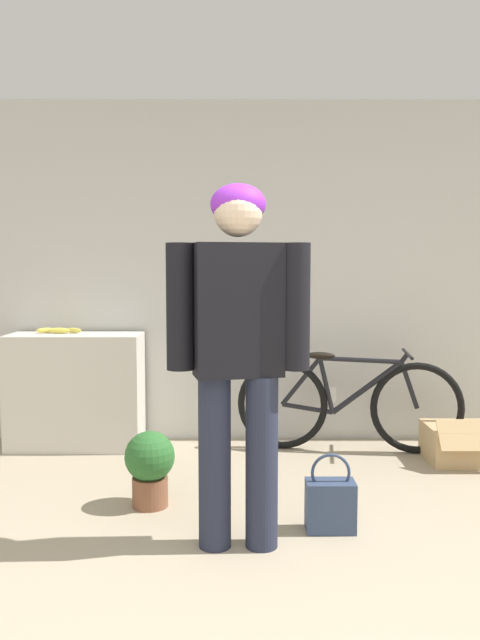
% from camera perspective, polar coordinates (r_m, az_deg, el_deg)
% --- Properties ---
extents(wall_back, '(8.00, 0.07, 2.60)m').
position_cam_1_polar(wall_back, '(4.83, 2.08, 4.33)').
color(wall_back, silver).
rests_on(wall_back, ground_plane).
extents(side_shelf, '(0.98, 0.40, 0.85)m').
position_cam_1_polar(side_shelf, '(4.82, -14.59, -6.28)').
color(side_shelf, beige).
rests_on(side_shelf, ground_plane).
extents(person, '(0.68, 0.27, 1.73)m').
position_cam_1_polar(person, '(2.93, 0.00, -1.77)').
color(person, '#23283D').
rests_on(person, ground_plane).
extents(bicycle, '(1.63, 0.46, 0.74)m').
position_cam_1_polar(bicycle, '(4.65, 10.07, -7.52)').
color(bicycle, black).
rests_on(bicycle, ground_plane).
extents(banana, '(0.35, 0.10, 0.04)m').
position_cam_1_polar(banana, '(4.84, -16.07, -0.91)').
color(banana, '#EAD64C').
rests_on(banana, side_shelf).
extents(handbag, '(0.25, 0.15, 0.40)m').
position_cam_1_polar(handbag, '(3.35, 8.43, -16.29)').
color(handbag, '#334260').
rests_on(handbag, ground_plane).
extents(cardboard_box, '(0.46, 0.48, 0.33)m').
position_cam_1_polar(cardboard_box, '(4.66, 19.63, -10.57)').
color(cardboard_box, tan).
rests_on(cardboard_box, ground_plane).
extents(potted_plant, '(0.28, 0.28, 0.43)m').
position_cam_1_polar(potted_plant, '(3.63, -8.08, -12.94)').
color(potted_plant, brown).
rests_on(potted_plant, ground_plane).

